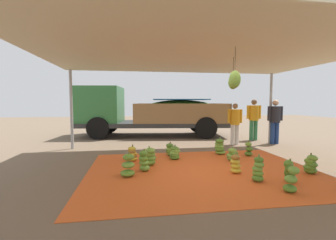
{
  "coord_description": "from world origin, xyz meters",
  "views": [
    {
      "loc": [
        -1.64,
        -5.37,
        1.65
      ],
      "look_at": [
        -0.52,
        2.17,
        1.08
      ],
      "focal_mm": 25.07,
      "sensor_mm": 36.0,
      "label": 1
    }
  ],
  "objects_px": {
    "banana_bunch_12": "(249,150)",
    "banana_bunch_6": "(175,153)",
    "banana_bunch_13": "(170,150)",
    "banana_bunch_7": "(291,180)",
    "worker_0": "(254,116)",
    "banana_bunch_14": "(290,172)",
    "cargo_truck_main": "(147,111)",
    "banana_bunch_3": "(236,164)",
    "worker_2": "(235,121)",
    "banana_bunch_0": "(220,147)",
    "banana_bunch_5": "(132,154)",
    "banana_bunch_9": "(144,161)",
    "banana_bunch_1": "(232,155)",
    "banana_bunch_2": "(150,157)",
    "banana_bunch_10": "(258,170)",
    "banana_bunch_11": "(128,166)",
    "banana_bunch_8": "(311,165)",
    "worker_1": "(275,118)"
  },
  "relations": [
    {
      "from": "banana_bunch_6",
      "to": "banana_bunch_13",
      "type": "relative_size",
      "value": 0.99
    },
    {
      "from": "banana_bunch_12",
      "to": "banana_bunch_6",
      "type": "bearing_deg",
      "value": -177.65
    },
    {
      "from": "banana_bunch_7",
      "to": "banana_bunch_13",
      "type": "distance_m",
      "value": 3.69
    },
    {
      "from": "worker_1",
      "to": "banana_bunch_2",
      "type": "bearing_deg",
      "value": -154.15
    },
    {
      "from": "banana_bunch_1",
      "to": "banana_bunch_11",
      "type": "bearing_deg",
      "value": -161.66
    },
    {
      "from": "banana_bunch_2",
      "to": "cargo_truck_main",
      "type": "xyz_separation_m",
      "value": [
        0.27,
        5.52,
        0.98
      ]
    },
    {
      "from": "banana_bunch_13",
      "to": "banana_bunch_1",
      "type": "bearing_deg",
      "value": -28.84
    },
    {
      "from": "banana_bunch_8",
      "to": "banana_bunch_2",
      "type": "bearing_deg",
      "value": 160.36
    },
    {
      "from": "banana_bunch_3",
      "to": "banana_bunch_10",
      "type": "xyz_separation_m",
      "value": [
        0.21,
        -0.61,
        0.04
      ]
    },
    {
      "from": "banana_bunch_1",
      "to": "banana_bunch_5",
      "type": "bearing_deg",
      "value": 172.06
    },
    {
      "from": "cargo_truck_main",
      "to": "worker_2",
      "type": "distance_m",
      "value": 4.4
    },
    {
      "from": "banana_bunch_13",
      "to": "banana_bunch_7",
      "type": "bearing_deg",
      "value": -62.44
    },
    {
      "from": "banana_bunch_1",
      "to": "banana_bunch_9",
      "type": "xyz_separation_m",
      "value": [
        -2.5,
        -0.6,
        0.06
      ]
    },
    {
      "from": "banana_bunch_1",
      "to": "banana_bunch_3",
      "type": "relative_size",
      "value": 0.84
    },
    {
      "from": "banana_bunch_5",
      "to": "banana_bunch_9",
      "type": "distance_m",
      "value": 1.03
    },
    {
      "from": "banana_bunch_9",
      "to": "banana_bunch_2",
      "type": "bearing_deg",
      "value": 70.58
    },
    {
      "from": "banana_bunch_0",
      "to": "banana_bunch_3",
      "type": "distance_m",
      "value": 1.97
    },
    {
      "from": "banana_bunch_8",
      "to": "worker_0",
      "type": "bearing_deg",
      "value": 76.37
    },
    {
      "from": "banana_bunch_7",
      "to": "banana_bunch_1",
      "type": "bearing_deg",
      "value": 91.92
    },
    {
      "from": "banana_bunch_0",
      "to": "banana_bunch_6",
      "type": "xyz_separation_m",
      "value": [
        -1.52,
        -0.45,
        -0.06
      ]
    },
    {
      "from": "banana_bunch_3",
      "to": "worker_0",
      "type": "distance_m",
      "value": 5.33
    },
    {
      "from": "banana_bunch_3",
      "to": "banana_bunch_7",
      "type": "distance_m",
      "value": 1.38
    },
    {
      "from": "banana_bunch_1",
      "to": "banana_bunch_10",
      "type": "relative_size",
      "value": 0.73
    },
    {
      "from": "banana_bunch_14",
      "to": "worker_2",
      "type": "height_order",
      "value": "worker_2"
    },
    {
      "from": "banana_bunch_7",
      "to": "worker_0",
      "type": "relative_size",
      "value": 0.3
    },
    {
      "from": "banana_bunch_9",
      "to": "worker_0",
      "type": "relative_size",
      "value": 0.3
    },
    {
      "from": "worker_0",
      "to": "banana_bunch_10",
      "type": "bearing_deg",
      "value": -117.46
    },
    {
      "from": "banana_bunch_8",
      "to": "banana_bunch_9",
      "type": "relative_size",
      "value": 0.91
    },
    {
      "from": "banana_bunch_3",
      "to": "banana_bunch_8",
      "type": "bearing_deg",
      "value": -10.36
    },
    {
      "from": "worker_1",
      "to": "banana_bunch_13",
      "type": "bearing_deg",
      "value": -161.34
    },
    {
      "from": "banana_bunch_0",
      "to": "banana_bunch_7",
      "type": "xyz_separation_m",
      "value": [
        0.13,
        -3.23,
        -0.0
      ]
    },
    {
      "from": "banana_bunch_0",
      "to": "banana_bunch_5",
      "type": "bearing_deg",
      "value": -170.24
    },
    {
      "from": "banana_bunch_11",
      "to": "worker_0",
      "type": "bearing_deg",
      "value": 39.02
    },
    {
      "from": "banana_bunch_6",
      "to": "banana_bunch_14",
      "type": "height_order",
      "value": "banana_bunch_14"
    },
    {
      "from": "banana_bunch_0",
      "to": "banana_bunch_12",
      "type": "relative_size",
      "value": 1.15
    },
    {
      "from": "banana_bunch_13",
      "to": "worker_1",
      "type": "xyz_separation_m",
      "value": [
        4.45,
        1.5,
        0.84
      ]
    },
    {
      "from": "banana_bunch_0",
      "to": "banana_bunch_11",
      "type": "height_order",
      "value": "same"
    },
    {
      "from": "worker_2",
      "to": "banana_bunch_12",
      "type": "bearing_deg",
      "value": -102.07
    },
    {
      "from": "banana_bunch_1",
      "to": "banana_bunch_8",
      "type": "distance_m",
      "value": 1.9
    },
    {
      "from": "banana_bunch_2",
      "to": "banana_bunch_6",
      "type": "height_order",
      "value": "banana_bunch_2"
    },
    {
      "from": "banana_bunch_6",
      "to": "banana_bunch_10",
      "type": "height_order",
      "value": "banana_bunch_10"
    },
    {
      "from": "banana_bunch_2",
      "to": "banana_bunch_10",
      "type": "distance_m",
      "value": 2.68
    },
    {
      "from": "banana_bunch_7",
      "to": "banana_bunch_8",
      "type": "distance_m",
      "value": 1.56
    },
    {
      "from": "banana_bunch_14",
      "to": "cargo_truck_main",
      "type": "distance_m",
      "value": 7.76
    },
    {
      "from": "banana_bunch_11",
      "to": "worker_2",
      "type": "distance_m",
      "value": 5.33
    },
    {
      "from": "banana_bunch_5",
      "to": "banana_bunch_14",
      "type": "distance_m",
      "value": 3.92
    },
    {
      "from": "banana_bunch_9",
      "to": "banana_bunch_12",
      "type": "distance_m",
      "value": 3.44
    },
    {
      "from": "banana_bunch_3",
      "to": "banana_bunch_6",
      "type": "relative_size",
      "value": 1.14
    },
    {
      "from": "banana_bunch_10",
      "to": "worker_0",
      "type": "bearing_deg",
      "value": 62.54
    },
    {
      "from": "banana_bunch_3",
      "to": "banana_bunch_11",
      "type": "relative_size",
      "value": 0.9
    }
  ]
}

